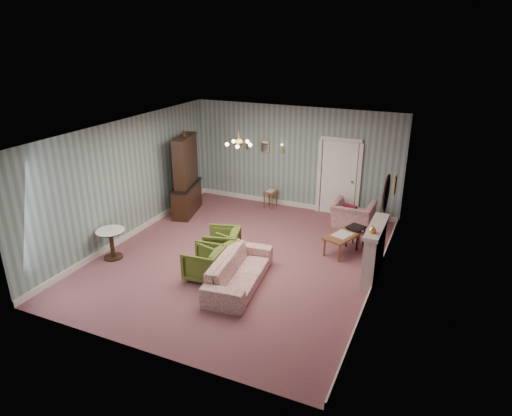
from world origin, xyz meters
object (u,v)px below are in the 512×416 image
at_px(olive_chair_a, 204,262).
at_px(sofa_chintz, 239,266).
at_px(coffee_table, 342,244).
at_px(olive_chair_b, 217,252).
at_px(dresser, 186,173).
at_px(fireplace, 374,251).
at_px(wingback_chair, 353,211).
at_px(side_table_black, 355,237).
at_px(pedestal_table, 112,244).
at_px(olive_chair_c, 222,242).

distance_m(olive_chair_a, sofa_chintz, 0.78).
height_order(olive_chair_a, coffee_table, olive_chair_a).
distance_m(olive_chair_b, dresser, 3.37).
bearing_deg(dresser, olive_chair_b, -60.56).
relative_size(sofa_chintz, fireplace, 1.52).
relative_size(fireplace, coffee_table, 1.53).
height_order(wingback_chair, coffee_table, wingback_chair).
bearing_deg(wingback_chair, dresser, 13.24).
bearing_deg(side_table_black, olive_chair_a, -133.45).
distance_m(olive_chair_a, wingback_chair, 4.42).
bearing_deg(olive_chair_a, fireplace, 110.18).
height_order(dresser, pedestal_table, dresser).
bearing_deg(olive_chair_a, coffee_table, 129.13).
relative_size(olive_chair_c, pedestal_table, 1.10).
bearing_deg(olive_chair_a, sofa_chintz, 88.73).
bearing_deg(side_table_black, pedestal_table, -150.41).
height_order(sofa_chintz, side_table_black, sofa_chintz).
bearing_deg(fireplace, olive_chair_a, -154.84).
xyz_separation_m(wingback_chair, dresser, (-4.44, -0.93, 0.71)).
bearing_deg(sofa_chintz, olive_chair_c, 37.45).
bearing_deg(olive_chair_c, olive_chair_a, -10.53).
height_order(olive_chair_b, sofa_chintz, sofa_chintz).
relative_size(dresser, pedestal_table, 3.37).
bearing_deg(olive_chair_a, olive_chair_c, -179.96).
bearing_deg(sofa_chintz, side_table_black, -40.62).
relative_size(olive_chair_a, olive_chair_b, 1.06).
relative_size(olive_chair_b, wingback_chair, 0.68).
relative_size(olive_chair_b, pedestal_table, 1.02).
bearing_deg(dresser, olive_chair_c, -56.50).
relative_size(wingback_chair, dresser, 0.45).
bearing_deg(side_table_black, fireplace, -62.13).
xyz_separation_m(olive_chair_a, olive_chair_b, (0.02, 0.52, -0.02)).
xyz_separation_m(olive_chair_c, fireplace, (3.25, 0.55, 0.20)).
xyz_separation_m(dresser, side_table_black, (4.77, -0.22, -0.89)).
height_order(olive_chair_c, coffee_table, olive_chair_c).
xyz_separation_m(olive_chair_a, sofa_chintz, (0.78, 0.05, 0.04)).
relative_size(coffee_table, pedestal_table, 1.33).
xyz_separation_m(olive_chair_b, pedestal_table, (-2.35, -0.61, -0.01)).
relative_size(dresser, fireplace, 1.66).
height_order(olive_chair_a, olive_chair_b, olive_chair_a).
distance_m(olive_chair_c, sofa_chintz, 1.23).
bearing_deg(coffee_table, olive_chair_c, -151.24).
bearing_deg(fireplace, olive_chair_c, -170.31).
distance_m(olive_chair_a, fireplace, 3.50).
relative_size(dresser, coffee_table, 2.53).
height_order(olive_chair_c, fireplace, fireplace).
bearing_deg(olive_chair_b, sofa_chintz, 72.36).
distance_m(olive_chair_c, dresser, 3.02).
relative_size(wingback_chair, fireplace, 0.74).
bearing_deg(pedestal_table, olive_chair_c, 24.36).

